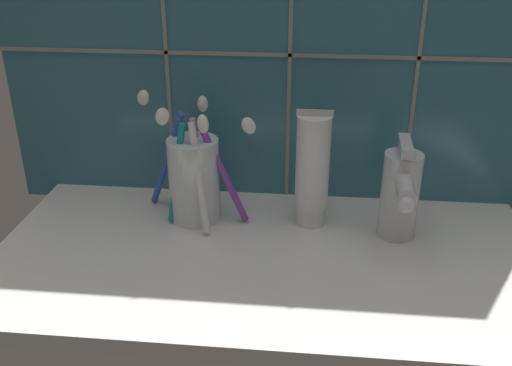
% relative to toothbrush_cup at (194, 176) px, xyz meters
% --- Properties ---
extents(sink_counter, '(0.66, 0.34, 0.02)m').
position_rel_toothbrush_cup_xyz_m(sink_counter, '(0.10, -0.08, -0.07)').
color(sink_counter, silver).
rests_on(sink_counter, ground).
extents(toothbrush_cup, '(0.17, 0.11, 0.17)m').
position_rel_toothbrush_cup_xyz_m(toothbrush_cup, '(0.00, 0.00, 0.00)').
color(toothbrush_cup, silver).
rests_on(toothbrush_cup, sink_counter).
extents(toothpaste_tube, '(0.05, 0.04, 0.16)m').
position_rel_toothbrush_cup_xyz_m(toothpaste_tube, '(0.15, 0.00, 0.02)').
color(toothpaste_tube, white).
rests_on(toothpaste_tube, sink_counter).
extents(sink_faucet, '(0.05, 0.11, 0.13)m').
position_rel_toothbrush_cup_xyz_m(sink_faucet, '(0.26, -0.02, 0.00)').
color(sink_faucet, silver).
rests_on(sink_faucet, sink_counter).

